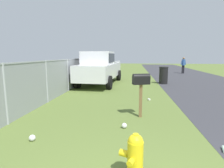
% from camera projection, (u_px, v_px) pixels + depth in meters
% --- Properties ---
extents(fire_hydrant, '(0.46, 0.42, 0.72)m').
position_uv_depth(fire_hydrant, '(135.00, 157.00, 2.76)').
color(fire_hydrant, yellow).
rests_on(fire_hydrant, ground).
extents(mailbox, '(0.35, 0.55, 1.34)m').
position_uv_depth(mailbox, '(141.00, 82.00, 5.43)').
color(mailbox, brown).
rests_on(mailbox, ground).
extents(pickup_truck, '(5.70, 2.40, 2.09)m').
position_uv_depth(pickup_truck, '(100.00, 67.00, 11.68)').
color(pickup_truck, silver).
rests_on(pickup_truck, ground).
extents(trash_bin, '(0.58, 0.58, 1.13)m').
position_uv_depth(trash_bin, '(163.00, 75.00, 11.95)').
color(trash_bin, black).
rests_on(trash_bin, ground).
extents(pedestrian, '(0.30, 0.55, 1.67)m').
position_uv_depth(pedestrian, '(183.00, 64.00, 18.64)').
color(pedestrian, black).
rests_on(pedestrian, ground).
extents(fence_section, '(16.66, 0.07, 1.68)m').
position_uv_depth(fence_section, '(75.00, 72.00, 10.66)').
color(fence_section, '#9EA3A8').
rests_on(fence_section, ground).
extents(litter_cup_midfield_b, '(0.13, 0.12, 0.08)m').
position_uv_depth(litter_cup_midfield_b, '(149.00, 99.00, 7.62)').
color(litter_cup_midfield_b, white).
rests_on(litter_cup_midfield_b, ground).
extents(litter_bag_by_mailbox, '(0.14, 0.14, 0.14)m').
position_uv_depth(litter_bag_by_mailbox, '(124.00, 126.00, 4.71)').
color(litter_bag_by_mailbox, silver).
rests_on(litter_bag_by_mailbox, ground).
extents(litter_bottle_midfield_a, '(0.23, 0.13, 0.07)m').
position_uv_depth(litter_bottle_midfield_a, '(224.00, 149.00, 3.59)').
color(litter_bottle_midfield_a, '#B2D8BF').
rests_on(litter_bottle_midfield_a, ground).
extents(litter_bag_far_scatter, '(0.14, 0.14, 0.14)m').
position_uv_depth(litter_bag_far_scatter, '(32.00, 138.00, 4.01)').
color(litter_bag_far_scatter, silver).
rests_on(litter_bag_far_scatter, ground).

